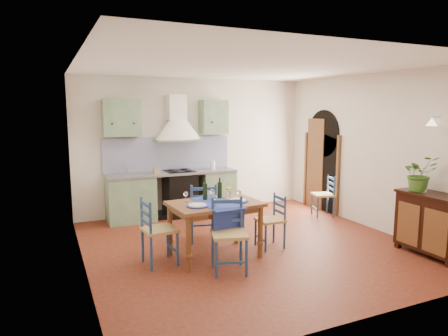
{
  "coord_description": "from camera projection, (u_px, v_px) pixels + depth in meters",
  "views": [
    {
      "loc": [
        -2.9,
        -5.44,
        2.17
      ],
      "look_at": [
        -0.32,
        0.3,
        1.23
      ],
      "focal_mm": 32.0,
      "sensor_mm": 36.0,
      "label": 1
    }
  ],
  "objects": [
    {
      "name": "ceiling",
      "position": [
        251.0,
        66.0,
        5.99
      ],
      "size": [
        5.0,
        5.0,
        0.01
      ],
      "primitive_type": "cube",
      "color": "white",
      "rests_on": "back_wall"
    },
    {
      "name": "potted_plant",
      "position": [
        420.0,
        174.0,
        5.99
      ],
      "size": [
        0.59,
        0.55,
        0.54
      ],
      "primitive_type": "imported",
      "rotation": [
        0.0,
        0.0,
        -0.29
      ],
      "color": "#386822",
      "rests_on": "sideboard"
    },
    {
      "name": "chair_near",
      "position": [
        229.0,
        234.0,
        5.34
      ],
      "size": [
        0.57,
        0.57,
        0.98
      ],
      "color": "navy",
      "rests_on": "ground"
    },
    {
      "name": "sideboard",
      "position": [
        432.0,
        222.0,
        5.9
      ],
      "size": [
        0.5,
        1.05,
        0.94
      ],
      "color": "black",
      "rests_on": "ground"
    },
    {
      "name": "chair_spare",
      "position": [
        324.0,
        195.0,
        8.12
      ],
      "size": [
        0.48,
        0.48,
        0.83
      ],
      "color": "navy",
      "rests_on": "ground"
    },
    {
      "name": "floor",
      "position": [
        250.0,
        245.0,
        6.41
      ],
      "size": [
        5.0,
        5.0,
        0.0
      ],
      "primitive_type": "plane",
      "color": "#4B1810",
      "rests_on": "ground"
    },
    {
      "name": "back_wall",
      "position": [
        177.0,
        164.0,
        8.13
      ],
      "size": [
        5.0,
        0.96,
        2.8
      ],
      "color": "silver",
      "rests_on": "ground"
    },
    {
      "name": "chair_far",
      "position": [
        203.0,
        211.0,
        6.55
      ],
      "size": [
        0.55,
        0.55,
        0.98
      ],
      "color": "navy",
      "rests_on": "ground"
    },
    {
      "name": "dining_table",
      "position": [
        215.0,
        209.0,
        5.83
      ],
      "size": [
        1.34,
        1.02,
        1.13
      ],
      "color": "brown",
      "rests_on": "ground"
    },
    {
      "name": "chair_right",
      "position": [
        272.0,
        220.0,
        6.28
      ],
      "size": [
        0.4,
        0.4,
        0.83
      ],
      "color": "navy",
      "rests_on": "ground"
    },
    {
      "name": "left_wall",
      "position": [
        80.0,
        169.0,
        5.19
      ],
      "size": [
        0.04,
        5.0,
        2.8
      ],
      "primitive_type": "cube",
      "color": "silver",
      "rests_on": "ground"
    },
    {
      "name": "right_wall",
      "position": [
        361.0,
        154.0,
        7.47
      ],
      "size": [
        0.26,
        5.0,
        2.8
      ],
      "color": "silver",
      "rests_on": "ground"
    },
    {
      "name": "chair_left",
      "position": [
        157.0,
        231.0,
        5.55
      ],
      "size": [
        0.48,
        0.48,
        0.95
      ],
      "color": "navy",
      "rests_on": "ground"
    }
  ]
}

